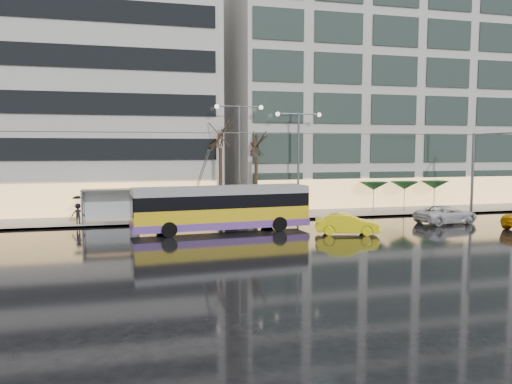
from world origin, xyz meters
name	(u,v)px	position (x,y,z in m)	size (l,w,h in m)	color
ground	(245,245)	(0.00, 0.00, 0.00)	(140.00, 140.00, 0.00)	black
sidewalk	(232,213)	(2.00, 14.00, 0.07)	(80.00, 10.00, 0.15)	gray
kerb	(244,221)	(2.00, 9.05, 0.07)	(80.00, 0.10, 0.15)	slate
building_left	(16,85)	(-16.00, 19.00, 11.15)	(34.00, 14.00, 22.00)	#B4B1AC
building_right	(383,81)	(19.00, 19.00, 12.65)	(32.00, 14.00, 25.00)	#B4B1AC
trolleybus	(222,209)	(-0.47, 5.23, 1.52)	(12.31, 5.01, 5.63)	gold
catenary	(234,168)	(1.00, 7.94, 4.25)	(42.24, 5.12, 7.00)	#595B60
bus_shelter	(106,198)	(-8.38, 10.69, 1.96)	(4.20, 1.60, 2.51)	#595B60
street_lamp_near	(239,145)	(2.00, 10.80, 5.99)	(3.96, 0.36, 9.03)	#595B60
street_lamp_far	(298,148)	(7.00, 10.80, 5.71)	(3.96, 0.36, 8.53)	#595B60
tree_a	(220,131)	(0.50, 11.00, 7.09)	(3.20, 3.20, 8.40)	black
tree_b	(256,140)	(3.50, 11.20, 6.40)	(3.20, 3.20, 7.70)	black
parasol_a	(374,186)	(14.00, 11.00, 2.45)	(2.50, 2.50, 2.65)	#595B60
parasol_b	(405,185)	(17.00, 11.00, 2.45)	(2.50, 2.50, 2.65)	#595B60
parasol_c	(434,185)	(20.00, 11.00, 2.45)	(2.50, 2.50, 2.65)	#595B60
taxi_b	(347,224)	(7.46, 2.04, 0.69)	(1.46, 4.19, 1.38)	yellow
sedan_silver	(446,214)	(16.82, 4.62, 0.69)	(2.28, 4.94, 1.37)	silver
pedestrian_a	(158,202)	(-4.49, 10.90, 1.58)	(1.21, 1.22, 2.19)	black
pedestrian_b	(167,208)	(-3.70, 12.01, 0.96)	(0.98, 0.91, 1.61)	black
pedestrian_c	(78,209)	(-10.35, 10.36, 1.27)	(0.98, 0.84, 2.11)	black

